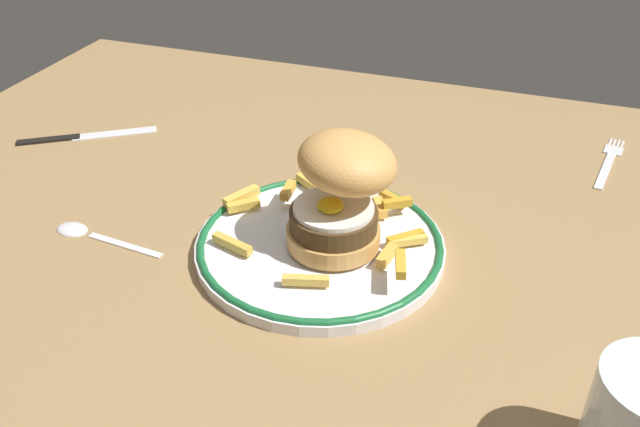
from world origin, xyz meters
TOP-DOWN VIEW (x-y plane):
  - ground_plane at (0.00, 0.00)cm, footprint 111.37×86.46cm
  - dinner_plate at (3.55, -4.62)cm, footprint 25.22×25.22cm
  - burger at (5.55, -4.15)cm, footprint 13.06×12.70cm
  - fries_pile at (3.73, -1.40)cm, footprint 22.32×21.38cm
  - fork at (31.48, 24.98)cm, footprint 3.79×14.43cm
  - knife at (-35.47, 8.45)cm, footprint 15.86×11.14cm
  - spoon at (-21.18, -9.91)cm, footprint 13.40×2.92cm

SIDE VIEW (x-z plane):
  - ground_plane at x=0.00cm, z-range -4.00..0.00cm
  - fork at x=31.48cm, z-range 0.00..0.36cm
  - knife at x=-35.47cm, z-range -0.09..0.61cm
  - spoon at x=-21.18cm, z-range -0.09..0.81cm
  - dinner_plate at x=3.55cm, z-range 0.04..1.64cm
  - fries_pile at x=3.73cm, z-range 0.98..3.62cm
  - burger at x=5.55cm, z-range 1.52..13.56cm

